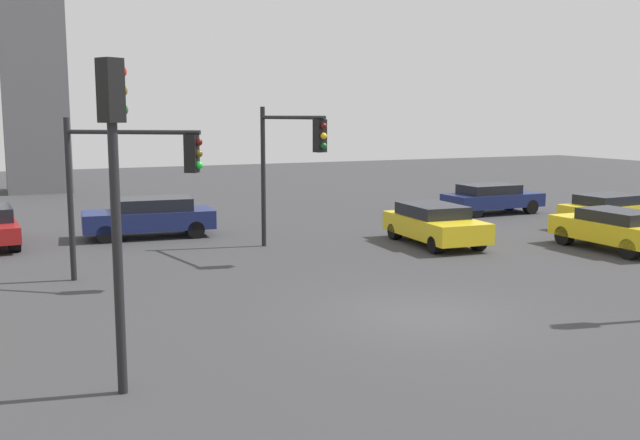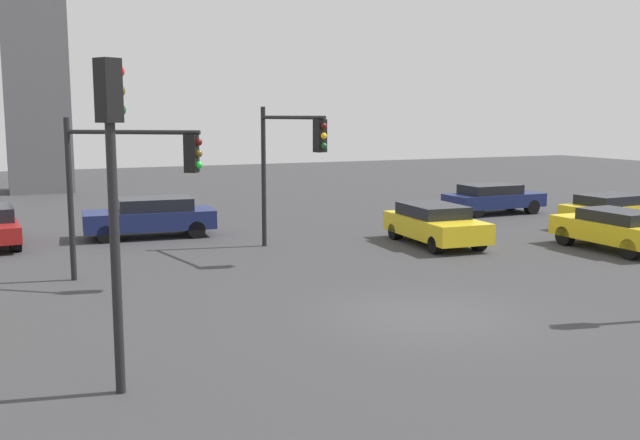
% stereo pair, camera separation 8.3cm
% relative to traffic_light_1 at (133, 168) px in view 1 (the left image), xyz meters
% --- Properties ---
extents(ground_plane, '(100.70, 100.70, 0.00)m').
position_rel_traffic_light_1_xyz_m(ground_plane, '(5.43, -5.93, -3.16)').
color(ground_plane, '#38383A').
extents(traffic_light_1, '(3.23, 2.43, 4.50)m').
position_rel_traffic_light_1_xyz_m(traffic_light_1, '(0.00, 0.00, 0.00)').
color(traffic_light_1, black).
rests_on(traffic_light_1, ground_plane).
extents(traffic_light_2, '(0.88, 3.78, 4.85)m').
position_rel_traffic_light_1_xyz_m(traffic_light_2, '(5.43, 2.17, 0.26)').
color(traffic_light_2, black).
rests_on(traffic_light_2, ground_plane).
extents(traffic_light_3, '(0.49, 0.43, 5.45)m').
position_rel_traffic_light_1_xyz_m(traffic_light_3, '(-1.63, -7.84, 0.62)').
color(traffic_light_3, black).
rests_on(traffic_light_3, ground_plane).
extents(car_0, '(4.60, 1.91, 1.38)m').
position_rel_traffic_light_1_xyz_m(car_0, '(17.63, 7.40, -2.41)').
color(car_0, navy).
rests_on(car_0, ground_plane).
extents(car_1, '(2.27, 4.53, 1.41)m').
position_rel_traffic_light_1_xyz_m(car_1, '(10.76, 1.76, -2.41)').
color(car_1, yellow).
rests_on(car_1, ground_plane).
extents(car_2, '(4.94, 2.36, 1.48)m').
position_rel_traffic_light_1_xyz_m(car_2, '(1.86, 7.46, -2.37)').
color(car_2, navy).
rests_on(car_2, ground_plane).
extents(car_4, '(4.27, 2.16, 1.39)m').
position_rel_traffic_light_1_xyz_m(car_4, '(19.23, 1.83, -2.41)').
color(car_4, yellow).
rests_on(car_4, ground_plane).
extents(car_5, '(1.86, 4.25, 1.40)m').
position_rel_traffic_light_1_xyz_m(car_5, '(15.65, -1.74, -2.40)').
color(car_5, yellow).
rests_on(car_5, ground_plane).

